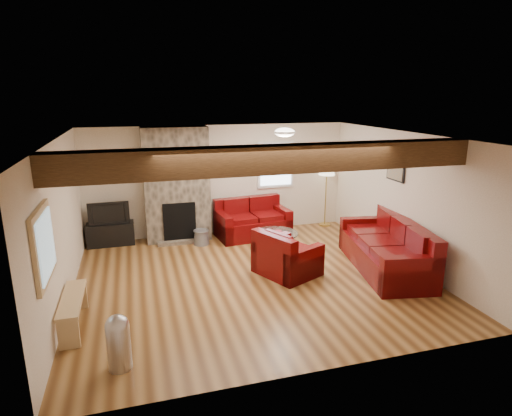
{
  "coord_description": "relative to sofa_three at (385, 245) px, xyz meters",
  "views": [
    {
      "loc": [
        -1.88,
        -6.75,
        3.18
      ],
      "look_at": [
        0.19,
        0.4,
        1.18
      ],
      "focal_mm": 30.0,
      "sensor_mm": 36.0,
      "label": 1
    }
  ],
  "objects": [
    {
      "name": "artwork_back",
      "position": [
        -2.33,
        2.98,
        1.23
      ],
      "size": [
        0.42,
        0.06,
        0.52
      ],
      "primitive_type": null,
      "color": "black",
      "rests_on": "room"
    },
    {
      "name": "floor_lamp",
      "position": [
        0.12,
        2.82,
        0.86
      ],
      "size": [
        0.4,
        0.4,
        1.55
      ],
      "color": "tan",
      "rests_on": "floor"
    },
    {
      "name": "armchair_red",
      "position": [
        -1.8,
        0.31,
        -0.06
      ],
      "size": [
        1.22,
        1.28,
        0.81
      ],
      "primitive_type": null,
      "rotation": [
        0.0,
        0.0,
        2.01
      ],
      "color": "#410604",
      "rests_on": "floor"
    },
    {
      "name": "pedal_bin",
      "position": [
        -4.68,
        -1.76,
        -0.12
      ],
      "size": [
        0.34,
        0.34,
        0.7
      ],
      "primitive_type": null,
      "rotation": [
        0.0,
        0.0,
        -0.24
      ],
      "color": "#AEAEB3",
      "rests_on": "floor"
    },
    {
      "name": "television",
      "position": [
        -4.93,
        2.8,
        0.26
      ],
      "size": [
        0.84,
        0.11,
        0.48
      ],
      "primitive_type": "imported",
      "color": "black",
      "rests_on": "tv_cabinet"
    },
    {
      "name": "coal_bucket",
      "position": [
        -3.05,
        2.3,
        -0.3
      ],
      "size": [
        0.35,
        0.35,
        0.33
      ],
      "primitive_type": null,
      "color": "slate",
      "rests_on": "floor"
    },
    {
      "name": "hatch_window",
      "position": [
        -5.44,
        -1.23,
        0.98
      ],
      "size": [
        0.08,
        1.0,
        0.9
      ],
      "primitive_type": null,
      "color": "tan",
      "rests_on": "room"
    },
    {
      "name": "coffee_table",
      "position": [
        -1.68,
        1.32,
        -0.24
      ],
      "size": [
        0.91,
        0.91,
        0.48
      ],
      "color": "#452616",
      "rests_on": "floor"
    },
    {
      "name": "sofa_three",
      "position": [
        0.0,
        0.0,
        0.0
      ],
      "size": [
        1.43,
        2.55,
        0.93
      ],
      "primitive_type": null,
      "rotation": [
        0.0,
        0.0,
        -1.75
      ],
      "color": "#410604",
      "rests_on": "floor"
    },
    {
      "name": "room",
      "position": [
        -2.48,
        0.27,
        0.78
      ],
      "size": [
        8.0,
        8.0,
        8.0
      ],
      "color": "brown",
      "rests_on": "ground"
    },
    {
      "name": "chimney_breast",
      "position": [
        -3.48,
        2.77,
        0.75
      ],
      "size": [
        1.4,
        0.67,
        2.5
      ],
      "color": "#3B362D",
      "rests_on": "floor"
    },
    {
      "name": "back_window",
      "position": [
        -1.13,
        2.98,
        1.08
      ],
      "size": [
        0.9,
        0.08,
        1.1
      ],
      "primitive_type": null,
      "color": "silver",
      "rests_on": "room"
    },
    {
      "name": "ceiling_dome",
      "position": [
        -1.58,
        1.17,
        1.97
      ],
      "size": [
        0.4,
        0.4,
        0.18
      ],
      "primitive_type": null,
      "color": "#F4E4CF",
      "rests_on": "room"
    },
    {
      "name": "pine_bench",
      "position": [
        -5.31,
        -0.6,
        -0.24
      ],
      "size": [
        0.28,
        1.2,
        0.45
      ],
      "primitive_type": null,
      "color": "tan",
      "rests_on": "floor"
    },
    {
      "name": "tv_cabinet",
      "position": [
        -4.93,
        2.8,
        -0.22
      ],
      "size": [
        0.98,
        0.39,
        0.49
      ],
      "primitive_type": "cube",
      "color": "black",
      "rests_on": "floor"
    },
    {
      "name": "loveseat",
      "position": [
        -1.84,
        2.5,
        -0.04
      ],
      "size": [
        1.7,
        1.09,
        0.85
      ],
      "primitive_type": null,
      "rotation": [
        0.0,
        0.0,
        0.11
      ],
      "color": "#410604",
      "rests_on": "floor"
    },
    {
      "name": "oak_beam",
      "position": [
        -2.48,
        -0.98,
        1.84
      ],
      "size": [
        6.0,
        0.36,
        0.38
      ],
      "primitive_type": "cube",
      "color": "black",
      "rests_on": "room"
    },
    {
      "name": "artwork_right",
      "position": [
        0.48,
        0.57,
        1.28
      ],
      "size": [
        0.06,
        0.55,
        0.42
      ],
      "primitive_type": null,
      "color": "black",
      "rests_on": "room"
    }
  ]
}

